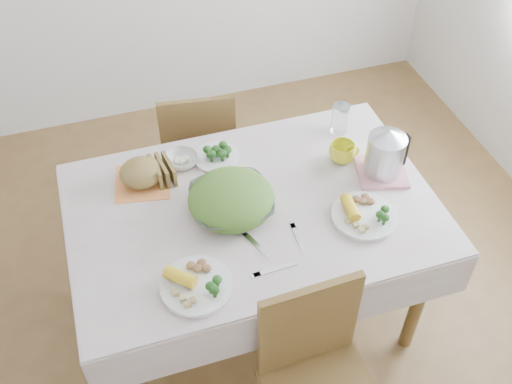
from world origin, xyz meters
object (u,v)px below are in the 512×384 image
object	(u,v)px
chair_far	(197,141)
electric_kettle	(385,152)
yellow_mug	(342,152)
salad_bowl	(231,203)
dining_table	(253,264)
dinner_plate_left	(197,286)
dinner_plate_right	(364,216)

from	to	relation	value
chair_far	electric_kettle	xyz separation A→B (m)	(0.65, -0.80, 0.42)
yellow_mug	electric_kettle	size ratio (longest dim) A/B	0.52
salad_bowl	electric_kettle	xyz separation A→B (m)	(0.68, 0.01, 0.08)
dining_table	chair_far	distance (m)	0.82
chair_far	salad_bowl	xyz separation A→B (m)	(-0.03, -0.81, 0.34)
chair_far	dinner_plate_left	world-z (taller)	chair_far
dinner_plate_left	electric_kettle	xyz separation A→B (m)	(0.91, 0.34, 0.11)
electric_kettle	dinner_plate_right	bearing A→B (deg)	-142.27
dinner_plate_right	yellow_mug	world-z (taller)	yellow_mug
dinner_plate_left	chair_far	bearing A→B (deg)	77.14
salad_bowl	dinner_plate_right	world-z (taller)	salad_bowl
dining_table	chair_far	xyz separation A→B (m)	(-0.06, 0.81, 0.09)
chair_far	salad_bowl	world-z (taller)	chair_far
dinner_plate_left	dining_table	bearing A→B (deg)	45.88
dinner_plate_right	salad_bowl	bearing A→B (deg)	157.53
dining_table	yellow_mug	size ratio (longest dim) A/B	11.97
chair_far	yellow_mug	size ratio (longest dim) A/B	7.41
dinner_plate_right	yellow_mug	bearing A→B (deg)	81.42
dinner_plate_right	electric_kettle	world-z (taller)	electric_kettle
chair_far	yellow_mug	bearing A→B (deg)	135.59
chair_far	salad_bowl	bearing A→B (deg)	95.57
dinner_plate_right	electric_kettle	distance (m)	0.30
dinner_plate_left	yellow_mug	size ratio (longest dim) A/B	2.29
chair_far	electric_kettle	distance (m)	1.11
salad_bowl	electric_kettle	bearing A→B (deg)	1.01
salad_bowl	dinner_plate_left	bearing A→B (deg)	-124.45
dinner_plate_right	dining_table	bearing A→B (deg)	153.97
dining_table	yellow_mug	world-z (taller)	yellow_mug
chair_far	dinner_plate_right	size ratio (longest dim) A/B	3.27
yellow_mug	electric_kettle	xyz separation A→B (m)	(0.13, -0.13, 0.07)
yellow_mug	electric_kettle	bearing A→B (deg)	-44.77
salad_bowl	dinner_plate_left	world-z (taller)	salad_bowl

